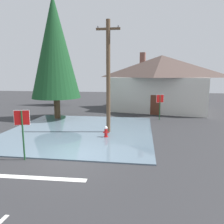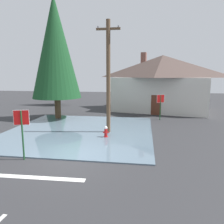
{
  "view_description": "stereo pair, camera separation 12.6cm",
  "coord_description": "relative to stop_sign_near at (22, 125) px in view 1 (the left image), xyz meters",
  "views": [
    {
      "loc": [
        3.49,
        -9.92,
        4.08
      ],
      "look_at": [
        1.46,
        4.5,
        1.56
      ],
      "focal_mm": 35.26,
      "sensor_mm": 36.0,
      "label": 1
    },
    {
      "loc": [
        3.61,
        -9.9,
        4.08
      ],
      "look_at": [
        1.46,
        4.5,
        1.56
      ],
      "focal_mm": 35.26,
      "sensor_mm": 36.0,
      "label": 2
    }
  ],
  "objects": [
    {
      "name": "fire_hydrant",
      "position": [
        3.27,
        4.19,
        -1.35
      ],
      "size": [
        0.39,
        0.33,
        0.78
      ],
      "color": "red",
      "rests_on": "ground"
    },
    {
      "name": "pine_tree_mid_left",
      "position": [
        -5.98,
        18.32,
        2.39
      ],
      "size": [
        2.8,
        2.8,
        7.01
      ],
      "color": "#4C3823",
      "rests_on": "ground"
    },
    {
      "name": "flood_puddle",
      "position": [
        1.11,
        5.55,
        -1.7
      ],
      "size": [
        10.27,
        10.77,
        0.07
      ],
      "primitive_type": "cube",
      "color": "slate",
      "rests_on": "ground"
    },
    {
      "name": "lane_stop_bar",
      "position": [
        1.5,
        -1.69,
        -1.73
      ],
      "size": [
        3.99,
        0.41,
        0.01
      ],
      "primitive_type": "cube",
      "rotation": [
        0.0,
        0.0,
        0.03
      ],
      "color": "silver",
      "rests_on": "ground"
    },
    {
      "name": "ground_plane",
      "position": [
        2.08,
        0.56,
        -1.78
      ],
      "size": [
        80.0,
        80.0,
        0.1
      ],
      "primitive_type": "cube",
      "color": "#2D2D30"
    },
    {
      "name": "stop_sign_far",
      "position": [
        7.09,
        10.47,
        -0.11
      ],
      "size": [
        0.67,
        0.3,
        2.29
      ],
      "color": "#1E4C28",
      "rests_on": "ground"
    },
    {
      "name": "pine_tree_tall_left",
      "position": [
        -2.2,
        9.68,
        4.65
      ],
      "size": [
        4.34,
        4.34,
        10.86
      ],
      "color": "#4C3823",
      "rests_on": "ground"
    },
    {
      "name": "stop_sign_near",
      "position": [
        0.0,
        0.0,
        0.0
      ],
      "size": [
        0.69,
        0.24,
        2.43
      ],
      "color": "#1E4C28",
      "rests_on": "ground"
    },
    {
      "name": "utility_pole",
      "position": [
        3.23,
        5.49,
        2.23
      ],
      "size": [
        1.6,
        0.28,
        7.59
      ],
      "color": "brown",
      "rests_on": "ground"
    },
    {
      "name": "house",
      "position": [
        7.58,
        16.3,
        1.46
      ],
      "size": [
        11.92,
        9.48,
        6.63
      ],
      "color": "beige",
      "rests_on": "ground"
    }
  ]
}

